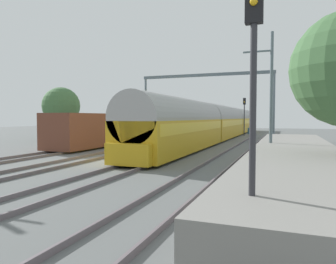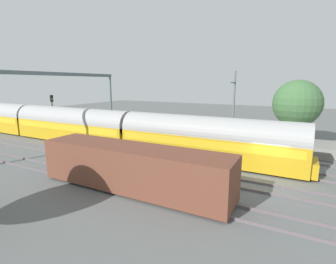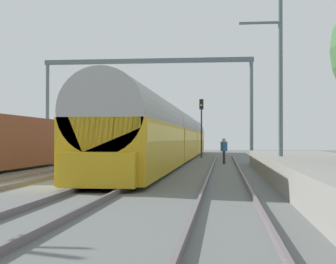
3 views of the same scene
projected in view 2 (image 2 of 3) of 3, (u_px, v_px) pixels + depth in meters
name	position (u px, v px, depth m)	size (l,w,h in m)	color
ground	(266.00, 179.00, 18.11)	(120.00, 120.00, 0.00)	#5C605F
track_far_west	(252.00, 216.00, 12.94)	(1.52, 60.00, 0.16)	#63595E
track_west	(263.00, 188.00, 16.38)	(1.52, 60.00, 0.16)	#63595E
track_east	(270.00, 170.00, 19.81)	(1.52, 60.00, 0.16)	#63595E
track_far_east	(275.00, 157.00, 23.25)	(1.52, 60.00, 0.16)	#63595E
platform	(258.00, 142.00, 27.40)	(4.40, 28.00, 0.90)	gray
passenger_train	(73.00, 125.00, 29.31)	(2.93, 49.20, 3.82)	gold
freight_car	(133.00, 168.00, 16.07)	(2.80, 13.00, 2.70)	brown
person_crossing	(133.00, 131.00, 30.25)	(0.45, 0.45, 1.73)	#2C2C2C
railway_signal_far	(53.00, 109.00, 33.37)	(0.36, 0.30, 5.20)	#2D2D33
catenary_gantry	(60.00, 91.00, 26.50)	(16.28, 0.28, 7.86)	slate
catenary_pole_east_mid	(233.00, 108.00, 26.58)	(1.90, 0.20, 8.00)	slate
tree_east_background	(297.00, 104.00, 26.84)	(5.00, 5.00, 7.11)	#4C3826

